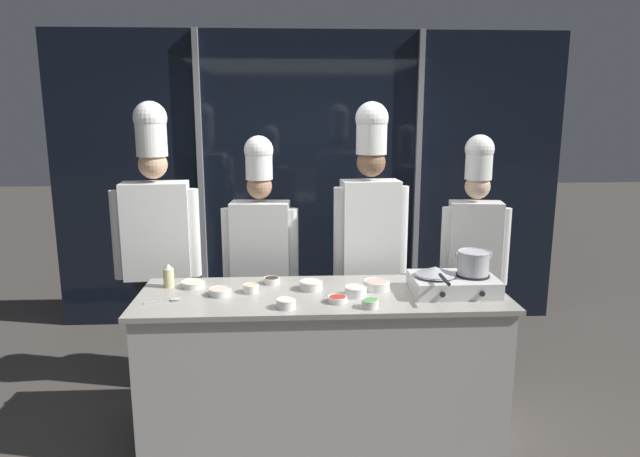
{
  "coord_description": "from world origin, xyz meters",
  "views": [
    {
      "loc": [
        -0.19,
        -3.3,
        2.02
      ],
      "look_at": [
        0.0,
        0.25,
        1.27
      ],
      "focal_mm": 32.0,
      "sensor_mm": 36.0,
      "label": 1
    }
  ],
  "objects_px": {
    "prep_bowl_ginger": "(251,288)",
    "serving_spoon_slotted": "(169,300)",
    "prep_bowl_shrimp": "(377,284)",
    "prep_bowl_noodles": "(193,284)",
    "portable_stove": "(453,284)",
    "prep_bowl_garlic": "(356,291)",
    "prep_bowl_chili_flakes": "(337,299)",
    "squeeze_bottle_oil": "(169,276)",
    "chef_sous": "(261,244)",
    "prep_bowl_rice": "(286,303)",
    "stock_pot": "(473,262)",
    "prep_bowl_bean_sprouts": "(311,285)",
    "prep_bowl_soy_glaze": "(272,280)",
    "frying_pan": "(435,271)",
    "prep_bowl_scallions": "(370,303)",
    "chef_pastry": "(475,239)",
    "prep_bowl_chicken": "(220,291)",
    "chef_head": "(157,228)",
    "chef_line": "(370,222)"
  },
  "relations": [
    {
      "from": "chef_pastry",
      "to": "prep_bowl_bean_sprouts",
      "type": "bearing_deg",
      "value": 34.22
    },
    {
      "from": "prep_bowl_bean_sprouts",
      "to": "prep_bowl_soy_glaze",
      "type": "bearing_deg",
      "value": 151.02
    },
    {
      "from": "stock_pot",
      "to": "serving_spoon_slotted",
      "type": "xyz_separation_m",
      "value": [
        -1.82,
        -0.07,
        -0.18
      ]
    },
    {
      "from": "serving_spoon_slotted",
      "to": "portable_stove",
      "type": "bearing_deg",
      "value": 2.49
    },
    {
      "from": "prep_bowl_ginger",
      "to": "prep_bowl_bean_sprouts",
      "type": "height_order",
      "value": "prep_bowl_bean_sprouts"
    },
    {
      "from": "prep_bowl_garlic",
      "to": "prep_bowl_scallions",
      "type": "bearing_deg",
      "value": -75.09
    },
    {
      "from": "prep_bowl_rice",
      "to": "chef_head",
      "type": "relative_size",
      "value": 0.05
    },
    {
      "from": "portable_stove",
      "to": "prep_bowl_rice",
      "type": "xyz_separation_m",
      "value": [
        -1.02,
        -0.23,
        -0.02
      ]
    },
    {
      "from": "chef_head",
      "to": "chef_pastry",
      "type": "height_order",
      "value": "chef_head"
    },
    {
      "from": "portable_stove",
      "to": "prep_bowl_shrimp",
      "type": "height_order",
      "value": "portable_stove"
    },
    {
      "from": "prep_bowl_scallions",
      "to": "chef_pastry",
      "type": "bearing_deg",
      "value": 46.09
    },
    {
      "from": "prep_bowl_soy_glaze",
      "to": "prep_bowl_scallions",
      "type": "bearing_deg",
      "value": -40.65
    },
    {
      "from": "prep_bowl_soy_glaze",
      "to": "prep_bowl_bean_sprouts",
      "type": "bearing_deg",
      "value": -28.98
    },
    {
      "from": "prep_bowl_rice",
      "to": "prep_bowl_ginger",
      "type": "bearing_deg",
      "value": 126.79
    },
    {
      "from": "prep_bowl_scallions",
      "to": "chef_head",
      "type": "relative_size",
      "value": 0.05
    },
    {
      "from": "stock_pot",
      "to": "squeeze_bottle_oil",
      "type": "relative_size",
      "value": 1.45
    },
    {
      "from": "prep_bowl_bean_sprouts",
      "to": "prep_bowl_garlic",
      "type": "bearing_deg",
      "value": -27.53
    },
    {
      "from": "prep_bowl_chili_flakes",
      "to": "squeeze_bottle_oil",
      "type": "bearing_deg",
      "value": 161.45
    },
    {
      "from": "stock_pot",
      "to": "prep_bowl_chili_flakes",
      "type": "bearing_deg",
      "value": -170.03
    },
    {
      "from": "prep_bowl_soy_glaze",
      "to": "chef_pastry",
      "type": "xyz_separation_m",
      "value": [
        1.46,
        0.44,
        0.15
      ]
    },
    {
      "from": "prep_bowl_chili_flakes",
      "to": "prep_bowl_noodles",
      "type": "xyz_separation_m",
      "value": [
        -0.88,
        0.34,
        0.0
      ]
    },
    {
      "from": "prep_bowl_rice",
      "to": "prep_bowl_shrimp",
      "type": "bearing_deg",
      "value": 28.56
    },
    {
      "from": "serving_spoon_slotted",
      "to": "prep_bowl_bean_sprouts",
      "type": "bearing_deg",
      "value": 11.68
    },
    {
      "from": "portable_stove",
      "to": "frying_pan",
      "type": "relative_size",
      "value": 1.17
    },
    {
      "from": "stock_pot",
      "to": "prep_bowl_bean_sprouts",
      "type": "xyz_separation_m",
      "value": [
        -0.98,
        0.1,
        -0.16
      ]
    },
    {
      "from": "portable_stove",
      "to": "prep_bowl_garlic",
      "type": "relative_size",
      "value": 3.78
    },
    {
      "from": "prep_bowl_shrimp",
      "to": "prep_bowl_ginger",
      "type": "distance_m",
      "value": 0.78
    },
    {
      "from": "serving_spoon_slotted",
      "to": "chef_head",
      "type": "bearing_deg",
      "value": 106.42
    },
    {
      "from": "portable_stove",
      "to": "chef_head",
      "type": "xyz_separation_m",
      "value": [
        -1.93,
        0.7,
        0.22
      ]
    },
    {
      "from": "prep_bowl_chicken",
      "to": "squeeze_bottle_oil",
      "type": "bearing_deg",
      "value": 152.6
    },
    {
      "from": "prep_bowl_shrimp",
      "to": "serving_spoon_slotted",
      "type": "xyz_separation_m",
      "value": [
        -1.24,
        -0.15,
        -0.03
      ]
    },
    {
      "from": "prep_bowl_garlic",
      "to": "prep_bowl_soy_glaze",
      "type": "bearing_deg",
      "value": 151.76
    },
    {
      "from": "portable_stove",
      "to": "prep_bowl_shrimp",
      "type": "distance_m",
      "value": 0.47
    },
    {
      "from": "prep_bowl_noodles",
      "to": "chef_head",
      "type": "relative_size",
      "value": 0.07
    },
    {
      "from": "squeeze_bottle_oil",
      "to": "chef_sous",
      "type": "distance_m",
      "value": 0.77
    },
    {
      "from": "portable_stove",
      "to": "prep_bowl_ginger",
      "type": "relative_size",
      "value": 5.25
    },
    {
      "from": "prep_bowl_rice",
      "to": "prep_bowl_chicken",
      "type": "relative_size",
      "value": 0.82
    },
    {
      "from": "prep_bowl_ginger",
      "to": "serving_spoon_slotted",
      "type": "relative_size",
      "value": 0.47
    },
    {
      "from": "prep_bowl_shrimp",
      "to": "prep_bowl_noodles",
      "type": "bearing_deg",
      "value": 174.39
    },
    {
      "from": "squeeze_bottle_oil",
      "to": "chef_line",
      "type": "distance_m",
      "value": 1.42
    },
    {
      "from": "prep_bowl_chili_flakes",
      "to": "prep_bowl_bean_sprouts",
      "type": "height_order",
      "value": "prep_bowl_bean_sprouts"
    },
    {
      "from": "prep_bowl_noodles",
      "to": "prep_bowl_soy_glaze",
      "type": "bearing_deg",
      "value": 5.29
    },
    {
      "from": "prep_bowl_soy_glaze",
      "to": "prep_bowl_chicken",
      "type": "bearing_deg",
      "value": -144.9
    },
    {
      "from": "frying_pan",
      "to": "prep_bowl_shrimp",
      "type": "distance_m",
      "value": 0.37
    },
    {
      "from": "squeeze_bottle_oil",
      "to": "prep_bowl_shrimp",
      "type": "xyz_separation_m",
      "value": [
        1.3,
        -0.12,
        -0.04
      ]
    },
    {
      "from": "frying_pan",
      "to": "serving_spoon_slotted",
      "type": "relative_size",
      "value": 2.1
    },
    {
      "from": "prep_bowl_rice",
      "to": "prep_bowl_chili_flakes",
      "type": "xyz_separation_m",
      "value": [
        0.3,
        0.08,
        -0.01
      ]
    },
    {
      "from": "prep_bowl_garlic",
      "to": "prep_bowl_chili_flakes",
      "type": "distance_m",
      "value": 0.16
    },
    {
      "from": "prep_bowl_chili_flakes",
      "to": "prep_bowl_bean_sprouts",
      "type": "xyz_separation_m",
      "value": [
        -0.14,
        0.25,
        0.01
      ]
    },
    {
      "from": "frying_pan",
      "to": "chef_head",
      "type": "height_order",
      "value": "chef_head"
    }
  ]
}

